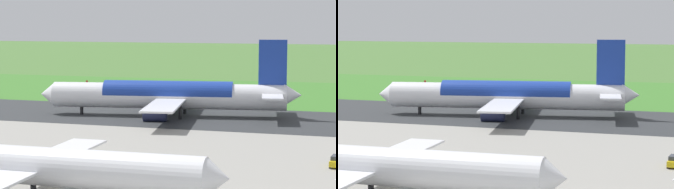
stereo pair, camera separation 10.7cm
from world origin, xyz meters
The scene contains 7 objects.
ground_plane centered at (0.00, 0.00, 0.00)m, with size 800.00×800.00×0.00m, color #477233.
runway_asphalt centered at (0.00, 0.00, 0.03)m, with size 600.00×31.25×0.06m, color #2D3033.
grass_verge_foreground centered at (0.00, -43.51, 0.02)m, with size 600.00×80.00×0.04m, color #3C782B.
airliner_main centered at (-14.78, -0.06, 4.35)m, with size 54.02×44.40×15.88m.
airliner_parked_mid centered at (-18.15, 64.94, 3.61)m, with size 45.23×36.91×13.24m.
no_stopping_sign centered at (21.68, -40.74, 1.68)m, with size 0.60×0.10×2.86m.
traffic_cone_orange centered at (26.91, -42.79, 0.28)m, with size 0.40×0.40×0.55m, color orange.
Camera 1 is at (-55.23, 132.75, 20.10)m, focal length 73.05 mm.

